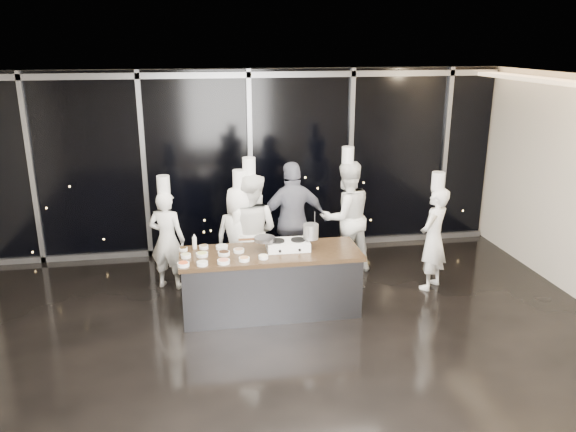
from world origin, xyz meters
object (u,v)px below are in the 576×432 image
chef_far_left (167,238)px  chef_right (346,217)px  stove (288,245)px  demo_counter (271,282)px  frying_pan (264,239)px  stock_pot (311,231)px  chef_center (250,232)px  chef_side (433,237)px  chef_left (241,238)px  guest (293,221)px

chef_far_left → chef_right: size_ratio=0.85×
stove → demo_counter: bearing=-165.5°
frying_pan → stock_pot: bearing=-1.3°
demo_counter → chef_center: 0.99m
stove → chef_right: chef_right is taller
stock_pot → chef_far_left: 2.28m
stock_pot → chef_side: bearing=10.2°
chef_right → frying_pan: bearing=25.7°
frying_pan → demo_counter: bearing=-42.3°
chef_center → chef_right: 1.65m
stock_pot → chef_far_left: (-1.99, 1.04, -0.35)m
chef_left → stove: bearing=150.7°
stock_pot → demo_counter: bearing=-175.1°
stove → guest: guest is taller
chef_left → chef_right: size_ratio=0.90×
stove → chef_side: 2.31m
stove → frying_pan: size_ratio=1.17×
stove → guest: 1.13m
chef_center → guest: (0.71, 0.31, 0.03)m
chef_side → guest: bearing=-61.6°
chef_side → frying_pan: bearing=-33.7°
guest → chef_left: bearing=13.1°
demo_counter → chef_side: (2.53, 0.40, 0.37)m
demo_counter → chef_right: size_ratio=1.19×
frying_pan → chef_side: bearing=7.9°
stove → chef_center: 0.91m
stove → chef_side: (2.28, 0.34, -0.15)m
guest → chef_side: size_ratio=1.04×
chef_left → chef_side: 2.90m
demo_counter → chef_right: bearing=42.2°
stock_pot → chef_center: chef_center is taller
demo_counter → chef_center: bearing=102.2°
chef_left → chef_far_left: bearing=10.3°
chef_left → chef_right: chef_right is taller
chef_side → demo_counter: bearing=-31.9°
chef_far_left → chef_center: 1.27m
guest → chef_side: bearing=151.5°
chef_center → frying_pan: bearing=121.9°
chef_left → chef_side: chef_left is taller
stock_pot → chef_far_left: chef_far_left is taller
stove → stock_pot: 0.37m
guest → chef_right: 0.89m
demo_counter → chef_far_left: 1.83m
frying_pan → chef_center: bearing=98.6°
stock_pot → chef_left: bearing=139.0°
demo_counter → chef_right: 1.96m
demo_counter → chef_left: size_ratio=1.32×
chef_right → chef_side: chef_right is taller
demo_counter → chef_side: bearing=9.0°
guest → chef_side: guest is taller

